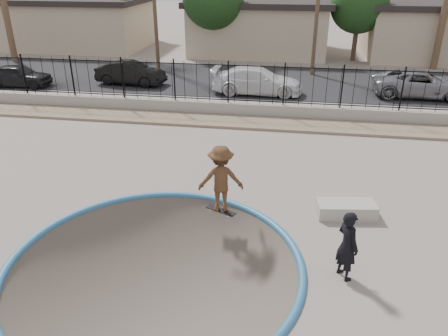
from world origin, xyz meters
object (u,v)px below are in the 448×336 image
concrete_ledge (346,209)px  car_d (421,84)px  car_b (131,73)px  car_c (257,81)px  car_a (18,75)px  videographer (347,245)px  skater (221,182)px  skateboard (221,211)px

concrete_ledge → car_d: size_ratio=0.33×
car_b → car_c: size_ratio=0.83×
car_d → car_a: bearing=94.8°
videographer → car_d: size_ratio=0.34×
videographer → car_c: videographer is taller
car_a → car_d: (21.90, 1.40, 0.06)m
car_a → car_c: car_c is taller
concrete_ledge → skater: bearing=-173.4°
concrete_ledge → car_a: car_a is taller
videographer → car_c: size_ratio=0.35×
skateboard → car_a: 18.00m
car_a → car_d: car_d is taller
concrete_ledge → car_d: (4.86, 12.80, 0.51)m
car_c → car_d: (8.45, 0.75, -0.01)m
car_a → videographer: bearing=-133.1°
skateboard → car_d: bearing=82.5°
videographer → car_b: videographer is taller
videographer → car_c: 15.10m
videographer → car_d: videographer is taller
skater → car_c: 12.46m
videographer → car_a: 21.89m
car_c → videographer: bearing=-167.1°
concrete_ledge → car_d: car_d is taller
skateboard → car_a: (-13.58, 11.80, 0.59)m
skater → car_b: size_ratio=0.49×
skateboard → car_a: size_ratio=0.25×
skater → skateboard: bearing=-102.0°
car_b → videographer: bearing=-139.8°
videographer → concrete_ledge: bearing=-39.9°
car_c → car_b: bearing=84.2°
car_b → skateboard: bearing=-144.8°
car_d → concrete_ledge: bearing=160.4°
car_c → skater: bearing=-179.1°
skater → car_b: (-7.46, 13.24, -0.28)m
skater → skateboard: skater is taller
skateboard → car_b: size_ratio=0.23×
videographer → car_b: bearing=0.6°
car_a → car_c: bearing=-90.3°
videographer → car_b: size_ratio=0.42×
skater → car_d: bearing=-134.3°
car_a → car_c: size_ratio=0.76×
concrete_ledge → car_c: bearing=106.6°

